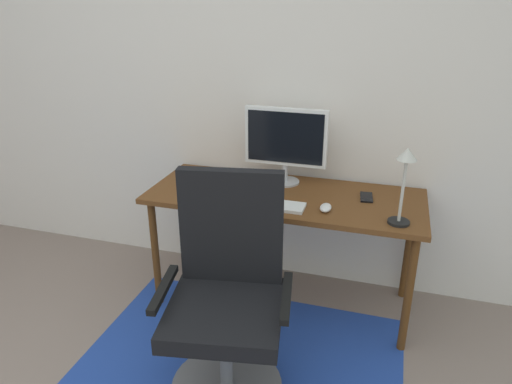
{
  "coord_description": "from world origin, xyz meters",
  "views": [
    {
      "loc": [
        1.04,
        -0.62,
        1.78
      ],
      "look_at": [
        0.38,
        1.56,
        0.83
      ],
      "focal_mm": 32.71,
      "sensor_mm": 36.0,
      "label": 1
    }
  ],
  "objects_px": {
    "desk_lamp": "(405,173)",
    "office_chair": "(227,308)",
    "cell_phone": "(366,197)",
    "computer_mouse": "(326,208)",
    "monitor": "(286,140)",
    "keyboard": "(266,204)",
    "desk": "(285,205)",
    "coffee_cup": "(220,178)"
  },
  "relations": [
    {
      "from": "desk_lamp",
      "to": "office_chair",
      "type": "distance_m",
      "value": 1.07
    },
    {
      "from": "coffee_cup",
      "to": "keyboard",
      "type": "bearing_deg",
      "value": -30.73
    },
    {
      "from": "monitor",
      "to": "keyboard",
      "type": "xyz_separation_m",
      "value": [
        -0.02,
        -0.37,
        -0.26
      ]
    },
    {
      "from": "computer_mouse",
      "to": "keyboard",
      "type": "bearing_deg",
      "value": -174.73
    },
    {
      "from": "monitor",
      "to": "keyboard",
      "type": "bearing_deg",
      "value": -92.99
    },
    {
      "from": "cell_phone",
      "to": "office_chair",
      "type": "xyz_separation_m",
      "value": [
        -0.55,
        -0.83,
        -0.29
      ]
    },
    {
      "from": "computer_mouse",
      "to": "cell_phone",
      "type": "xyz_separation_m",
      "value": [
        0.2,
        0.24,
        -0.01
      ]
    },
    {
      "from": "desk_lamp",
      "to": "office_chair",
      "type": "height_order",
      "value": "desk_lamp"
    },
    {
      "from": "desk",
      "to": "computer_mouse",
      "type": "height_order",
      "value": "computer_mouse"
    },
    {
      "from": "office_chair",
      "to": "cell_phone",
      "type": "bearing_deg",
      "value": 46.21
    },
    {
      "from": "desk_lamp",
      "to": "monitor",
      "type": "bearing_deg",
      "value": 150.71
    },
    {
      "from": "computer_mouse",
      "to": "monitor",
      "type": "bearing_deg",
      "value": 132.26
    },
    {
      "from": "computer_mouse",
      "to": "office_chair",
      "type": "bearing_deg",
      "value": -120.79
    },
    {
      "from": "coffee_cup",
      "to": "computer_mouse",
      "type": "bearing_deg",
      "value": -14.56
    },
    {
      "from": "monitor",
      "to": "office_chair",
      "type": "height_order",
      "value": "monitor"
    },
    {
      "from": "desk",
      "to": "keyboard",
      "type": "height_order",
      "value": "keyboard"
    },
    {
      "from": "desk_lamp",
      "to": "office_chair",
      "type": "relative_size",
      "value": 0.37
    },
    {
      "from": "computer_mouse",
      "to": "desk_lamp",
      "type": "bearing_deg",
      "value": -7.01
    },
    {
      "from": "keyboard",
      "to": "desk_lamp",
      "type": "distance_m",
      "value": 0.75
    },
    {
      "from": "monitor",
      "to": "cell_phone",
      "type": "distance_m",
      "value": 0.58
    },
    {
      "from": "desk",
      "to": "desk_lamp",
      "type": "relative_size",
      "value": 3.99
    },
    {
      "from": "computer_mouse",
      "to": "desk_lamp",
      "type": "xyz_separation_m",
      "value": [
        0.38,
        -0.05,
        0.25
      ]
    },
    {
      "from": "desk",
      "to": "monitor",
      "type": "height_order",
      "value": "monitor"
    },
    {
      "from": "coffee_cup",
      "to": "cell_phone",
      "type": "xyz_separation_m",
      "value": [
        0.86,
        0.06,
        -0.05
      ]
    },
    {
      "from": "monitor",
      "to": "cell_phone",
      "type": "relative_size",
      "value": 3.54
    },
    {
      "from": "coffee_cup",
      "to": "desk_lamp",
      "type": "xyz_separation_m",
      "value": [
        1.04,
        -0.22,
        0.22
      ]
    },
    {
      "from": "desk",
      "to": "coffee_cup",
      "type": "bearing_deg",
      "value": 178.14
    },
    {
      "from": "desk",
      "to": "office_chair",
      "type": "relative_size",
      "value": 1.48
    },
    {
      "from": "coffee_cup",
      "to": "office_chair",
      "type": "bearing_deg",
      "value": -67.54
    },
    {
      "from": "monitor",
      "to": "office_chair",
      "type": "xyz_separation_m",
      "value": [
        -0.05,
        -0.93,
        -0.56
      ]
    },
    {
      "from": "desk",
      "to": "desk_lamp",
      "type": "height_order",
      "value": "desk_lamp"
    },
    {
      "from": "desk",
      "to": "cell_phone",
      "type": "xyz_separation_m",
      "value": [
        0.46,
        0.08,
        0.08
      ]
    },
    {
      "from": "desk",
      "to": "desk_lamp",
      "type": "xyz_separation_m",
      "value": [
        0.64,
        -0.21,
        0.34
      ]
    },
    {
      "from": "keyboard",
      "to": "monitor",
      "type": "bearing_deg",
      "value": 87.01
    },
    {
      "from": "keyboard",
      "to": "cell_phone",
      "type": "height_order",
      "value": "keyboard"
    },
    {
      "from": "desk",
      "to": "keyboard",
      "type": "xyz_separation_m",
      "value": [
        -0.06,
        -0.19,
        0.08
      ]
    },
    {
      "from": "cell_phone",
      "to": "office_chair",
      "type": "bearing_deg",
      "value": -129.72
    },
    {
      "from": "cell_phone",
      "to": "office_chair",
      "type": "distance_m",
      "value": 1.03
    },
    {
      "from": "desk",
      "to": "office_chair",
      "type": "xyz_separation_m",
      "value": [
        -0.09,
        -0.75,
        -0.22
      ]
    },
    {
      "from": "desk",
      "to": "cell_phone",
      "type": "relative_size",
      "value": 11.33
    },
    {
      "from": "computer_mouse",
      "to": "cell_phone",
      "type": "bearing_deg",
      "value": 50.22
    },
    {
      "from": "cell_phone",
      "to": "desk_lamp",
      "type": "distance_m",
      "value": 0.43
    }
  ]
}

